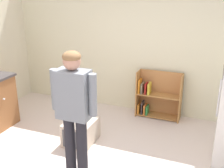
{
  "coord_description": "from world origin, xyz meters",
  "views": [
    {
      "loc": [
        1.31,
        -2.6,
        2.33
      ],
      "look_at": [
        0.02,
        0.68,
        1.08
      ],
      "focal_mm": 45.37,
      "sensor_mm": 36.0,
      "label": 1
    }
  ],
  "objects": [
    {
      "name": "standing_person",
      "position": [
        -0.17,
        -0.03,
        1.0
      ],
      "size": [
        0.57,
        0.22,
        1.66
      ],
      "color": "#222129",
      "rests_on": "ground"
    },
    {
      "name": "bookshelf",
      "position": [
        0.31,
        2.15,
        0.38
      ],
      "size": [
        0.8,
        0.28,
        0.85
      ],
      "color": "#B78044",
      "rests_on": "ground"
    },
    {
      "name": "back_wall",
      "position": [
        0.0,
        2.33,
        1.35
      ],
      "size": [
        5.2,
        0.06,
        2.7
      ],
      "primitive_type": "cube",
      "color": "#E9E7C3",
      "rests_on": "ground"
    },
    {
      "name": "pet_carrier",
      "position": [
        -0.55,
        0.81,
        0.18
      ],
      "size": [
        0.42,
        0.55,
        0.36
      ],
      "color": "#C2B2A0",
      "rests_on": "ground"
    }
  ]
}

